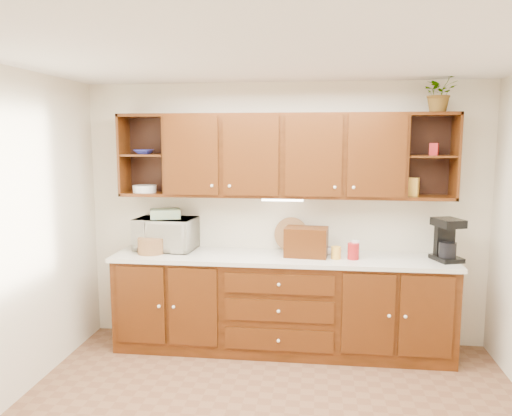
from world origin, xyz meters
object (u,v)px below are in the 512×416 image
(bread_box, at_px, (306,242))
(potted_plant, at_px, (440,93))
(microwave, at_px, (166,234))
(coffee_maker, at_px, (447,240))

(bread_box, relative_size, potted_plant, 1.15)
(microwave, distance_m, bread_box, 1.42)
(bread_box, distance_m, coffee_maker, 1.29)
(coffee_maker, distance_m, potted_plant, 1.34)
(bread_box, relative_size, coffee_maker, 1.02)
(coffee_maker, relative_size, potted_plant, 1.13)
(bread_box, height_order, coffee_maker, coffee_maker)
(microwave, bearing_deg, coffee_maker, 2.79)
(coffee_maker, bearing_deg, microwave, 157.78)
(microwave, height_order, coffee_maker, coffee_maker)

